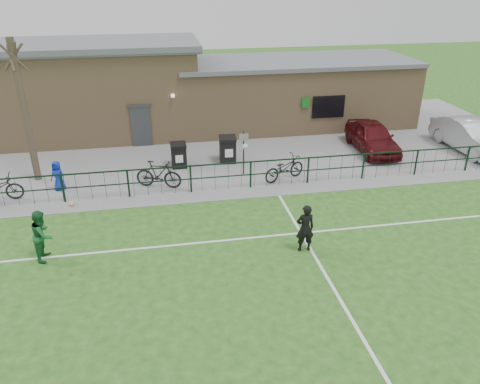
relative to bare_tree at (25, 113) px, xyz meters
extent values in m
plane|color=#255519|center=(8.00, -10.50, -3.00)|extent=(90.00, 90.00, 0.00)
cube|color=gray|center=(8.00, 3.00, -2.99)|extent=(34.00, 13.00, 0.02)
cube|color=white|center=(8.00, -2.70, -3.00)|extent=(28.00, 0.10, 0.01)
cube|color=white|center=(8.00, -6.50, -3.00)|extent=(28.00, 0.10, 0.01)
cube|color=white|center=(10.00, -10.50, -3.00)|extent=(0.10, 16.00, 0.01)
cube|color=black|center=(8.00, -2.50, -2.40)|extent=(28.00, 0.10, 1.20)
cylinder|color=#433429|center=(0.00, 0.00, 0.00)|extent=(0.30, 0.30, 6.00)
cube|color=black|center=(6.19, 0.35, -2.46)|extent=(0.68, 0.77, 1.03)
cube|color=black|center=(8.51, 0.58, -2.41)|extent=(0.81, 0.91, 1.13)
cylinder|color=black|center=(8.97, -1.09, -1.98)|extent=(0.07, 0.07, 2.00)
imported|color=#490D10|center=(15.87, 0.68, -2.25)|extent=(1.99, 4.40, 1.46)
imported|color=#979B9E|center=(20.68, -0.26, -2.19)|extent=(1.83, 4.84, 1.58)
imported|color=black|center=(5.21, -1.80, -2.39)|extent=(2.03, 1.17, 1.18)
imported|color=black|center=(10.60, -1.99, -2.44)|extent=(2.16, 1.46, 1.07)
imported|color=#122DA9|center=(1.12, -1.31, -2.34)|extent=(0.73, 0.61, 1.27)
imported|color=black|center=(9.76, -7.56, -2.17)|extent=(0.61, 0.40, 1.66)
sphere|color=white|center=(8.42, -4.26, -0.49)|extent=(0.22, 0.22, 0.22)
imported|color=#1B602F|center=(1.52, -6.50, -2.16)|extent=(0.70, 0.86, 1.68)
sphere|color=silver|center=(1.80, -2.93, -2.89)|extent=(0.22, 0.22, 0.22)
cube|color=tan|center=(8.00, 6.00, -1.25)|extent=(24.00, 5.00, 3.50)
cube|color=tan|center=(1.76, 6.00, 1.10)|extent=(11.52, 5.00, 1.20)
cube|color=slate|center=(1.76, 6.00, 1.82)|extent=(12.02, 5.40, 0.28)
cube|color=slate|center=(13.28, 6.00, 0.60)|extent=(13.44, 5.30, 0.22)
cube|color=#383A3D|center=(4.50, 3.47, -1.95)|extent=(1.00, 0.08, 2.10)
cube|color=black|center=(14.50, 3.47, -1.40)|extent=(1.80, 0.08, 1.20)
cube|color=#19661E|center=(13.20, 3.42, -1.10)|extent=(0.45, 0.04, 0.55)
camera|label=1|loc=(5.35, -20.01, 5.42)|focal=35.00mm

